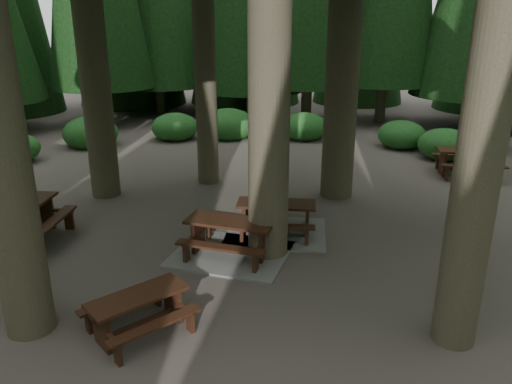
# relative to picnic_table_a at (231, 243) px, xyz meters

# --- Properties ---
(ground) EXTENTS (80.00, 80.00, 0.00)m
(ground) POSITION_rel_picnic_table_a_xyz_m (-0.02, -0.03, -0.28)
(ground) COLOR #514942
(ground) RESTS_ON ground
(picnic_table_a) EXTENTS (2.72, 2.39, 0.81)m
(picnic_table_a) POSITION_rel_picnic_table_a_xyz_m (0.00, 0.00, 0.00)
(picnic_table_a) COLOR gray
(picnic_table_a) RESTS_ON ground
(picnic_table_b) EXTENTS (1.71, 2.09, 0.88)m
(picnic_table_b) POSITION_rel_picnic_table_a_xyz_m (-4.75, 0.11, 0.31)
(picnic_table_b) COLOR black
(picnic_table_b) RESTS_ON ground
(picnic_table_c) EXTENTS (2.33, 1.93, 0.79)m
(picnic_table_c) POSITION_rel_picnic_table_a_xyz_m (0.88, 1.23, -0.01)
(picnic_table_c) COLOR gray
(picnic_table_c) RESTS_ON ground
(picnic_table_d) EXTENTS (1.98, 1.59, 0.85)m
(picnic_table_d) POSITION_rel_picnic_table_a_xyz_m (6.67, 6.58, 0.29)
(picnic_table_d) COLOR black
(picnic_table_d) RESTS_ON ground
(picnic_table_e) EXTENTS (2.00, 2.02, 0.68)m
(picnic_table_e) POSITION_rel_picnic_table_a_xyz_m (-1.01, -2.92, 0.17)
(picnic_table_e) COLOR black
(picnic_table_e) RESTS_ON ground
(shrub_ring) EXTENTS (23.86, 24.64, 1.49)m
(shrub_ring) POSITION_rel_picnic_table_a_xyz_m (0.69, 0.73, 0.12)
(shrub_ring) COLOR #206024
(shrub_ring) RESTS_ON ground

